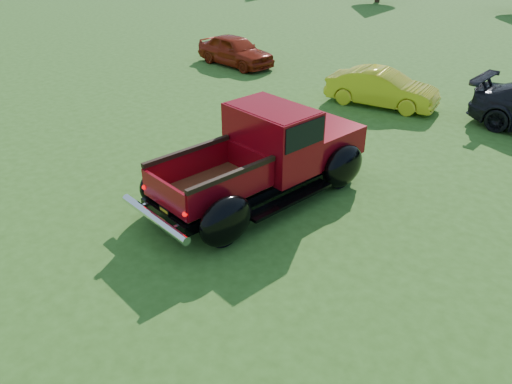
% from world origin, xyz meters
% --- Properties ---
extents(ground, '(120.00, 120.00, 0.00)m').
position_xyz_m(ground, '(0.00, 0.00, 0.00)').
color(ground, '#2F5317').
rests_on(ground, ground).
extents(pickup_truck, '(3.13, 5.55, 1.97)m').
position_xyz_m(pickup_truck, '(-0.73, 2.02, 0.94)').
color(pickup_truck, black).
rests_on(pickup_truck, ground).
extents(show_car_red, '(3.69, 1.80, 1.21)m').
position_xyz_m(show_car_red, '(-8.50, 9.64, 0.61)').
color(show_car_red, maroon).
rests_on(show_car_red, ground).
extents(show_car_yellow, '(3.69, 1.78, 1.16)m').
position_xyz_m(show_car_yellow, '(-1.50, 8.85, 0.58)').
color(show_car_yellow, yellow).
rests_on(show_car_yellow, ground).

